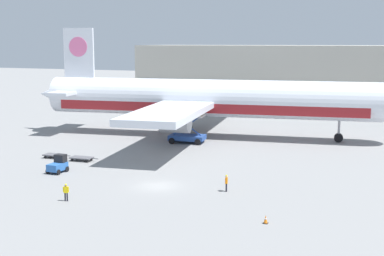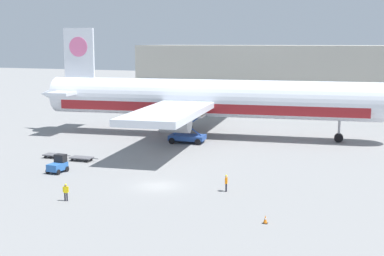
# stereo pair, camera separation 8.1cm
# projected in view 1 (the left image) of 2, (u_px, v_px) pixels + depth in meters

# --- Properties ---
(ground_plane) EXTENTS (400.00, 400.00, 0.00)m
(ground_plane) POSITION_uv_depth(u_px,v_px,m) (158.00, 186.00, 55.24)
(ground_plane) COLOR gray
(terminal_building) EXTENTS (90.00, 18.20, 14.00)m
(terminal_building) POSITION_uv_depth(u_px,v_px,m) (335.00, 78.00, 117.74)
(terminal_building) COLOR #BCB7A8
(terminal_building) RESTS_ON ground_plane
(airplane_main) EXTENTS (57.89, 48.64, 17.00)m
(airplane_main) POSITION_uv_depth(u_px,v_px,m) (204.00, 100.00, 83.51)
(airplane_main) COLOR silver
(airplane_main) RESTS_ON ground_plane
(scissor_lift_loader) EXTENTS (5.56, 3.98, 4.65)m
(scissor_lift_loader) POSITION_uv_depth(u_px,v_px,m) (187.00, 131.00, 78.76)
(scissor_lift_loader) COLOR #284C99
(scissor_lift_loader) RESTS_ON ground_plane
(baggage_tug_foreground) EXTENTS (1.67, 2.48, 2.00)m
(baggage_tug_foreground) POSITION_uv_depth(u_px,v_px,m) (58.00, 165.00, 60.90)
(baggage_tug_foreground) COLOR #2D66B7
(baggage_tug_foreground) RESTS_ON ground_plane
(baggage_dolly_lead) EXTENTS (3.74, 1.67, 0.48)m
(baggage_dolly_lead) POSITION_uv_depth(u_px,v_px,m) (55.00, 155.00, 68.52)
(baggage_dolly_lead) COLOR #56565B
(baggage_dolly_lead) RESTS_ON ground_plane
(baggage_dolly_second) EXTENTS (3.74, 1.67, 0.48)m
(baggage_dolly_second) POSITION_uv_depth(u_px,v_px,m) (82.00, 158.00, 66.84)
(baggage_dolly_second) COLOR #56565B
(baggage_dolly_second) RESTS_ON ground_plane
(ground_crew_near) EXTENTS (0.55, 0.32, 1.67)m
(ground_crew_near) POSITION_uv_depth(u_px,v_px,m) (66.00, 191.00, 49.85)
(ground_crew_near) COLOR black
(ground_crew_near) RESTS_ON ground_plane
(ground_crew_far) EXTENTS (0.28, 0.56, 1.71)m
(ground_crew_far) POSITION_uv_depth(u_px,v_px,m) (226.00, 182.00, 53.05)
(ground_crew_far) COLOR black
(ground_crew_far) RESTS_ON ground_plane
(traffic_cone_near) EXTENTS (0.40, 0.40, 0.71)m
(traffic_cone_near) POSITION_uv_depth(u_px,v_px,m) (266.00, 219.00, 43.78)
(traffic_cone_near) COLOR black
(traffic_cone_near) RESTS_ON ground_plane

